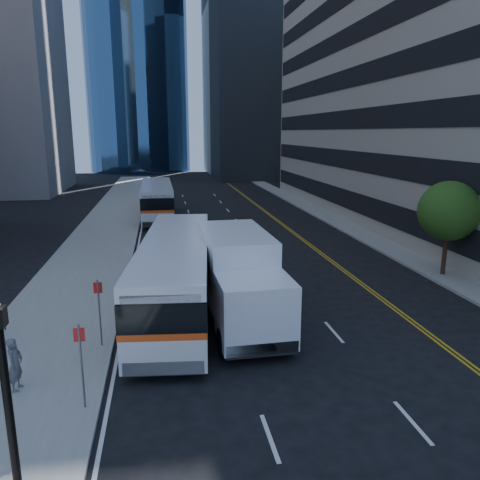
{
  "coord_description": "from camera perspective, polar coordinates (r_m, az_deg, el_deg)",
  "views": [
    {
      "loc": [
        -6.02,
        -14.39,
        7.74
      ],
      "look_at": [
        -2.5,
        6.68,
        2.8
      ],
      "focal_mm": 35.0,
      "sensor_mm": 36.0,
      "label": 1
    }
  ],
  "objects": [
    {
      "name": "ground",
      "position": [
        17.41,
        12.17,
        -13.68
      ],
      "size": [
        160.0,
        160.0,
        0.0
      ],
      "primitive_type": "plane",
      "color": "black",
      "rests_on": "ground"
    },
    {
      "name": "sidewalk_west",
      "position": [
        40.37,
        -15.7,
        1.58
      ],
      "size": [
        5.0,
        90.0,
        0.15
      ],
      "primitive_type": "cube",
      "color": "gray",
      "rests_on": "ground"
    },
    {
      "name": "sidewalk_east",
      "position": [
        42.85,
        11.19,
        2.46
      ],
      "size": [
        2.0,
        90.0,
        0.15
      ],
      "primitive_type": "cube",
      "color": "gray",
      "rests_on": "ground"
    },
    {
      "name": "office_tower_north",
      "position": [
        92.39,
        6.56,
        26.88
      ],
      "size": [
        30.0,
        28.0,
        60.0
      ],
      "primitive_type": "cube",
      "color": "gray",
      "rests_on": "ground"
    },
    {
      "name": "street_tree",
      "position": [
        27.27,
        24.1,
        3.24
      ],
      "size": [
        3.2,
        3.2,
        5.1
      ],
      "color": "#332114",
      "rests_on": "sidewalk_east"
    },
    {
      "name": "lamp_post",
      "position": [
        10.21,
        -26.39,
        -17.86
      ],
      "size": [
        0.28,
        0.28,
        4.56
      ],
      "color": "black",
      "rests_on": "sidewalk_west"
    },
    {
      "name": "bus_front",
      "position": [
        20.57,
        -7.8,
        -3.94
      ],
      "size": [
        4.01,
        12.86,
        3.26
      ],
      "rotation": [
        0.0,
        0.0,
        -0.1
      ],
      "color": "white",
      "rests_on": "ground"
    },
    {
      "name": "bus_rear",
      "position": [
        43.69,
        -10.07,
        4.91
      ],
      "size": [
        2.79,
        12.29,
        3.16
      ],
      "rotation": [
        0.0,
        0.0,
        0.01
      ],
      "color": "silver",
      "rests_on": "ground"
    },
    {
      "name": "box_truck",
      "position": [
        19.19,
        -0.0,
        -4.62
      ],
      "size": [
        2.87,
        7.7,
        3.65
      ],
      "rotation": [
        0.0,
        0.0,
        0.03
      ],
      "color": "white",
      "rests_on": "ground"
    },
    {
      "name": "pedestrian",
      "position": [
        15.93,
        -25.72,
        -13.47
      ],
      "size": [
        0.5,
        0.66,
        1.65
      ],
      "primitive_type": "imported",
      "rotation": [
        0.0,
        0.0,
        1.39
      ],
      "color": "#57575E",
      "rests_on": "sidewalk_west"
    }
  ]
}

